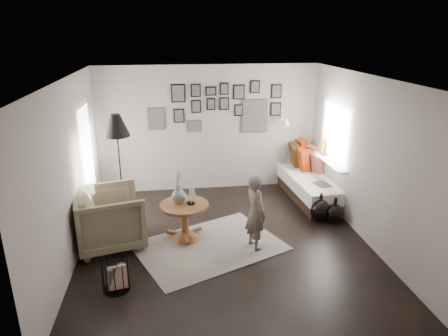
{
  "coord_description": "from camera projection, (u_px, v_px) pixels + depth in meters",
  "views": [
    {
      "loc": [
        -0.81,
        -5.6,
        3.24
      ],
      "look_at": [
        0.05,
        0.5,
        1.1
      ],
      "focal_mm": 32.0,
      "sensor_mm": 36.0,
      "label": 1
    }
  ],
  "objects": [
    {
      "name": "demijohn_small",
      "position": [
        334.0,
        214.0,
        7.01
      ],
      "size": [
        0.31,
        0.31,
        0.49
      ],
      "color": "black",
      "rests_on": "ground"
    },
    {
      "name": "wall_sconce",
      "position": [
        285.0,
        122.0,
        8.13
      ],
      "size": [
        0.18,
        0.36,
        0.16
      ],
      "color": "white",
      "rests_on": "wall_back"
    },
    {
      "name": "magazine_on_daybed",
      "position": [
        322.0,
        184.0,
        7.51
      ],
      "size": [
        0.3,
        0.37,
        0.02
      ],
      "primitive_type": "cube",
      "rotation": [
        0.0,
        0.0,
        0.24
      ],
      "color": "black",
      "rests_on": "daybed"
    },
    {
      "name": "wall_left",
      "position": [
        69.0,
        174.0,
        5.69
      ],
      "size": [
        0.0,
        4.8,
        4.8
      ],
      "primitive_type": "plane",
      "rotation": [
        1.57,
        0.0,
        1.57
      ],
      "color": "#A0958C",
      "rests_on": "ground"
    },
    {
      "name": "daybed",
      "position": [
        310.0,
        180.0,
        8.17
      ],
      "size": [
        1.04,
        2.22,
        1.04
      ],
      "rotation": [
        0.0,
        0.0,
        0.06
      ],
      "color": "black",
      "rests_on": "ground"
    },
    {
      "name": "gallery_wall",
      "position": [
        223.0,
        108.0,
        8.11
      ],
      "size": [
        2.74,
        0.03,
        1.08
      ],
      "color": "brown",
      "rests_on": "wall_back"
    },
    {
      "name": "child",
      "position": [
        255.0,
        212.0,
        6.09
      ],
      "size": [
        0.42,
        0.51,
        1.21
      ],
      "primitive_type": "imported",
      "rotation": [
        0.0,
        0.0,
        1.91
      ],
      "color": "#61574D",
      "rests_on": "ground"
    },
    {
      "name": "door_left",
      "position": [
        88.0,
        164.0,
        6.89
      ],
      "size": [
        0.0,
        2.14,
        2.14
      ],
      "color": "white",
      "rests_on": "wall_left"
    },
    {
      "name": "armchair",
      "position": [
        110.0,
        218.0,
        6.21
      ],
      "size": [
        1.22,
        1.2,
        0.93
      ],
      "primitive_type": "imported",
      "rotation": [
        0.0,
        0.0,
        1.81
      ],
      "color": "#70664B",
      "rests_on": "ground"
    },
    {
      "name": "rug",
      "position": [
        209.0,
        246.0,
        6.3
      ],
      "size": [
        2.59,
        2.25,
        0.01
      ],
      "primitive_type": "cube",
      "rotation": [
        0.0,
        0.0,
        0.41
      ],
      "color": "silver",
      "rests_on": "ground"
    },
    {
      "name": "demijohn_large",
      "position": [
        320.0,
        210.0,
        7.08
      ],
      "size": [
        0.36,
        0.36,
        0.54
      ],
      "color": "black",
      "rests_on": "ground"
    },
    {
      "name": "wall_right",
      "position": [
        366.0,
        160.0,
        6.28
      ],
      "size": [
        0.0,
        4.8,
        4.8
      ],
      "primitive_type": "plane",
      "rotation": [
        1.57,
        0.0,
        -1.57
      ],
      "color": "#A0958C",
      "rests_on": "ground"
    },
    {
      "name": "wall_back",
      "position": [
        209.0,
        129.0,
        8.23
      ],
      "size": [
        4.5,
        0.0,
        4.5
      ],
      "primitive_type": "plane",
      "rotation": [
        1.57,
        0.0,
        0.0
      ],
      "color": "#A0958C",
      "rests_on": "ground"
    },
    {
      "name": "candles",
      "position": [
        191.0,
        196.0,
        6.33
      ],
      "size": [
        0.13,
        0.13,
        0.29
      ],
      "color": "black",
      "rests_on": "pedestal_table"
    },
    {
      "name": "window_right",
      "position": [
        327.0,
        157.0,
        7.65
      ],
      "size": [
        0.15,
        1.32,
        1.3
      ],
      "color": "white",
      "rests_on": "wall_right"
    },
    {
      "name": "vase",
      "position": [
        179.0,
        194.0,
        6.31
      ],
      "size": [
        0.22,
        0.22,
        0.56
      ],
      "color": "black",
      "rests_on": "pedestal_table"
    },
    {
      "name": "magazine_basket",
      "position": [
        116.0,
        275.0,
        5.2
      ],
      "size": [
        0.45,
        0.45,
        0.43
      ],
      "rotation": [
        0.0,
        0.0,
        0.38
      ],
      "color": "black",
      "rests_on": "ground"
    },
    {
      "name": "floor_lamp",
      "position": [
        117.0,
        129.0,
        6.74
      ],
      "size": [
        0.45,
        0.45,
        1.91
      ],
      "rotation": [
        0.0,
        0.0,
        0.04
      ],
      "color": "black",
      "rests_on": "ground"
    },
    {
      "name": "ground",
      "position": [
        225.0,
        243.0,
        6.41
      ],
      "size": [
        4.8,
        4.8,
        0.0
      ],
      "primitive_type": "plane",
      "color": "black",
      "rests_on": "ground"
    },
    {
      "name": "wall_front",
      "position": [
        262.0,
        249.0,
        3.74
      ],
      "size": [
        4.5,
        0.0,
        4.5
      ],
      "primitive_type": "plane",
      "rotation": [
        -1.57,
        0.0,
        0.0
      ],
      "color": "#A0958C",
      "rests_on": "ground"
    },
    {
      "name": "armchair_cushion",
      "position": [
        112.0,
        216.0,
        6.26
      ],
      "size": [
        0.5,
        0.51,
        0.19
      ],
      "primitive_type": "cube",
      "rotation": [
        -0.21,
        0.0,
        0.2
      ],
      "color": "beige",
      "rests_on": "armchair"
    },
    {
      "name": "ceiling",
      "position": [
        225.0,
        78.0,
        5.56
      ],
      "size": [
        4.8,
        4.8,
        0.0
      ],
      "primitive_type": "plane",
      "rotation": [
        3.14,
        0.0,
        0.0
      ],
      "color": "white",
      "rests_on": "wall_back"
    },
    {
      "name": "pedestal_table",
      "position": [
        185.0,
        223.0,
        6.47
      ],
      "size": [
        0.78,
        0.78,
        0.61
      ],
      "rotation": [
        0.0,
        0.0,
        0.34
      ],
      "color": "brown",
      "rests_on": "ground"
    }
  ]
}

